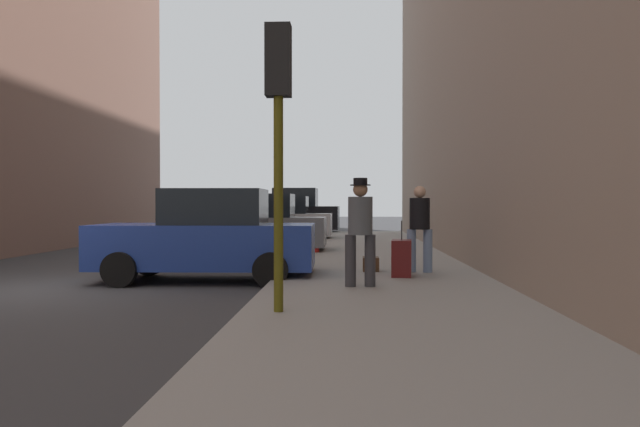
{
  "coord_description": "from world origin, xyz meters",
  "views": [
    {
      "loc": [
        5.38,
        -10.61,
        1.51
      ],
      "look_at": [
        4.58,
        6.87,
        1.23
      ],
      "focal_mm": 35.0,
      "sensor_mm": 36.0,
      "label": 1
    }
  ],
  "objects_px": {
    "parked_black_suv": "(292,213)",
    "duffel_bag": "(371,264)",
    "parked_gray_coupe": "(255,226)",
    "parked_silver_sedan": "(280,220)",
    "parked_blue_sedan": "(208,238)",
    "pedestrian_in_jeans": "(420,224)",
    "traffic_light": "(278,104)",
    "rolling_suitcase": "(402,258)",
    "fire_hydrant": "(315,240)",
    "pedestrian_with_beanie": "(360,226)"
  },
  "relations": [
    {
      "from": "parked_black_suv",
      "to": "fire_hydrant",
      "type": "xyz_separation_m",
      "value": [
        1.8,
        -12.83,
        -0.54
      ]
    },
    {
      "from": "pedestrian_in_jeans",
      "to": "duffel_bag",
      "type": "distance_m",
      "value": 1.27
    },
    {
      "from": "rolling_suitcase",
      "to": "duffel_bag",
      "type": "distance_m",
      "value": 1.07
    },
    {
      "from": "rolling_suitcase",
      "to": "parked_black_suv",
      "type": "bearing_deg",
      "value": 101.36
    },
    {
      "from": "parked_gray_coupe",
      "to": "pedestrian_with_beanie",
      "type": "height_order",
      "value": "pedestrian_with_beanie"
    },
    {
      "from": "parked_blue_sedan",
      "to": "traffic_light",
      "type": "xyz_separation_m",
      "value": [
        1.85,
        -4.17,
        1.91
      ]
    },
    {
      "from": "pedestrian_in_jeans",
      "to": "parked_black_suv",
      "type": "bearing_deg",
      "value": 103.09
    },
    {
      "from": "parked_silver_sedan",
      "to": "fire_hydrant",
      "type": "bearing_deg",
      "value": -75.95
    },
    {
      "from": "pedestrian_in_jeans",
      "to": "pedestrian_with_beanie",
      "type": "relative_size",
      "value": 0.96
    },
    {
      "from": "parked_gray_coupe",
      "to": "fire_hydrant",
      "type": "bearing_deg",
      "value": -23.69
    },
    {
      "from": "parked_silver_sedan",
      "to": "duffel_bag",
      "type": "distance_m",
      "value": 12.43
    },
    {
      "from": "parked_black_suv",
      "to": "duffel_bag",
      "type": "relative_size",
      "value": 10.58
    },
    {
      "from": "parked_silver_sedan",
      "to": "pedestrian_with_beanie",
      "type": "height_order",
      "value": "pedestrian_with_beanie"
    },
    {
      "from": "parked_blue_sedan",
      "to": "traffic_light",
      "type": "height_order",
      "value": "traffic_light"
    },
    {
      "from": "parked_silver_sedan",
      "to": "pedestrian_with_beanie",
      "type": "distance_m",
      "value": 14.67
    },
    {
      "from": "parked_gray_coupe",
      "to": "fire_hydrant",
      "type": "xyz_separation_m",
      "value": [
        1.8,
        -0.79,
        -0.35
      ]
    },
    {
      "from": "parked_gray_coupe",
      "to": "traffic_light",
      "type": "xyz_separation_m",
      "value": [
        1.85,
        -10.36,
        1.91
      ]
    },
    {
      "from": "pedestrian_with_beanie",
      "to": "rolling_suitcase",
      "type": "relative_size",
      "value": 1.71
    },
    {
      "from": "parked_silver_sedan",
      "to": "rolling_suitcase",
      "type": "height_order",
      "value": "parked_silver_sedan"
    },
    {
      "from": "traffic_light",
      "to": "rolling_suitcase",
      "type": "height_order",
      "value": "traffic_light"
    },
    {
      "from": "rolling_suitcase",
      "to": "fire_hydrant",
      "type": "bearing_deg",
      "value": 108.61
    },
    {
      "from": "parked_gray_coupe",
      "to": "pedestrian_with_beanie",
      "type": "bearing_deg",
      "value": -69.8
    },
    {
      "from": "rolling_suitcase",
      "to": "duffel_bag",
      "type": "bearing_deg",
      "value": 120.93
    },
    {
      "from": "pedestrian_in_jeans",
      "to": "parked_blue_sedan",
      "type": "bearing_deg",
      "value": -174.11
    },
    {
      "from": "parked_gray_coupe",
      "to": "parked_silver_sedan",
      "type": "relative_size",
      "value": 1.0
    },
    {
      "from": "rolling_suitcase",
      "to": "duffel_bag",
      "type": "relative_size",
      "value": 2.36
    },
    {
      "from": "parked_blue_sedan",
      "to": "pedestrian_in_jeans",
      "type": "relative_size",
      "value": 2.48
    },
    {
      "from": "pedestrian_in_jeans",
      "to": "parked_gray_coupe",
      "type": "bearing_deg",
      "value": 125.7
    },
    {
      "from": "parked_blue_sedan",
      "to": "pedestrian_in_jeans",
      "type": "distance_m",
      "value": 4.17
    },
    {
      "from": "parked_silver_sedan",
      "to": "pedestrian_with_beanie",
      "type": "xyz_separation_m",
      "value": [
        2.93,
        -14.37,
        0.29
      ]
    },
    {
      "from": "parked_silver_sedan",
      "to": "rolling_suitcase",
      "type": "relative_size",
      "value": 4.06
    },
    {
      "from": "parked_silver_sedan",
      "to": "traffic_light",
      "type": "height_order",
      "value": "traffic_light"
    },
    {
      "from": "parked_black_suv",
      "to": "rolling_suitcase",
      "type": "distance_m",
      "value": 18.91
    },
    {
      "from": "parked_silver_sedan",
      "to": "duffel_bag",
      "type": "relative_size",
      "value": 9.59
    },
    {
      "from": "parked_gray_coupe",
      "to": "parked_black_suv",
      "type": "bearing_deg",
      "value": 90.0
    },
    {
      "from": "fire_hydrant",
      "to": "pedestrian_in_jeans",
      "type": "relative_size",
      "value": 0.41
    },
    {
      "from": "traffic_light",
      "to": "fire_hydrant",
      "type": "bearing_deg",
      "value": 90.3
    },
    {
      "from": "rolling_suitcase",
      "to": "parked_silver_sedan",
      "type": "bearing_deg",
      "value": 106.09
    },
    {
      "from": "fire_hydrant",
      "to": "parked_black_suv",
      "type": "bearing_deg",
      "value": 98.0
    },
    {
      "from": "parked_blue_sedan",
      "to": "pedestrian_with_beanie",
      "type": "relative_size",
      "value": 2.38
    },
    {
      "from": "parked_blue_sedan",
      "to": "parked_black_suv",
      "type": "relative_size",
      "value": 0.91
    },
    {
      "from": "fire_hydrant",
      "to": "pedestrian_with_beanie",
      "type": "xyz_separation_m",
      "value": [
        1.12,
        -7.16,
        0.64
      ]
    },
    {
      "from": "fire_hydrant",
      "to": "pedestrian_with_beanie",
      "type": "relative_size",
      "value": 0.4
    },
    {
      "from": "traffic_light",
      "to": "pedestrian_in_jeans",
      "type": "xyz_separation_m",
      "value": [
        2.29,
        4.6,
        -1.65
      ]
    },
    {
      "from": "fire_hydrant",
      "to": "parked_gray_coupe",
      "type": "bearing_deg",
      "value": 156.31
    },
    {
      "from": "parked_gray_coupe",
      "to": "traffic_light",
      "type": "bearing_deg",
      "value": -79.85
    },
    {
      "from": "parked_black_suv",
      "to": "duffel_bag",
      "type": "bearing_deg",
      "value": -79.77
    },
    {
      "from": "fire_hydrant",
      "to": "duffel_bag",
      "type": "bearing_deg",
      "value": -73.96
    },
    {
      "from": "parked_black_suv",
      "to": "pedestrian_with_beanie",
      "type": "height_order",
      "value": "parked_black_suv"
    },
    {
      "from": "parked_blue_sedan",
      "to": "rolling_suitcase",
      "type": "height_order",
      "value": "parked_blue_sedan"
    }
  ]
}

